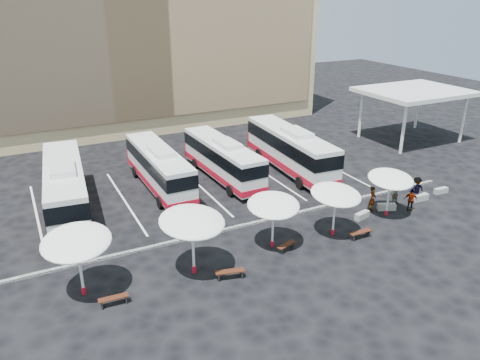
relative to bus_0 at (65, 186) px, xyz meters
name	(u,v)px	position (x,y,z in m)	size (l,w,h in m)	color
ground	(247,230)	(9.92, -7.96, -1.94)	(120.00, 120.00, 0.00)	black
sandstone_building	(116,7)	(9.92, 23.91, 10.69)	(42.00, 18.25, 29.60)	tan
service_canopy	(415,93)	(33.92, 2.04, 2.93)	(10.00, 8.00, 5.20)	white
curb_divider	(243,225)	(9.92, -7.46, -1.87)	(34.00, 0.25, 0.15)	black
bay_lines	(200,186)	(9.92, 0.04, -1.94)	(24.15, 12.00, 0.01)	white
bus_0	(65,186)	(0.00, 0.00, 0.00)	(3.66, 12.16, 3.80)	white
bus_1	(159,167)	(7.02, 1.26, -0.18)	(2.57, 10.85, 3.44)	white
bus_2	(222,158)	(12.25, 0.89, -0.20)	(2.74, 10.79, 3.40)	white
bus_3	(290,148)	(18.18, 0.07, 0.00)	(3.28, 12.07, 3.79)	white
sunshade_0	(76,242)	(-0.69, -10.35, 1.08)	(4.19, 4.22, 3.56)	white
sunshade_1	(192,222)	(5.06, -11.05, 1.18)	(4.42, 4.45, 3.67)	white
sunshade_2	(273,205)	(10.31, -10.52, 0.81)	(3.91, 3.94, 3.24)	white
sunshade_3	(336,195)	(14.48, -10.97, 0.84)	(3.57, 3.60, 3.27)	white
sunshade_4	(391,179)	(19.46, -10.37, 0.74)	(3.73, 3.75, 3.16)	white
wood_bench_0	(114,299)	(0.48, -11.95, -1.60)	(1.48, 0.46, 0.45)	#32150B
wood_bench_1	(230,273)	(6.56, -12.45, -1.57)	(1.63, 0.78, 0.48)	#32150B
wood_bench_2	(286,246)	(10.83, -11.31, -1.62)	(1.42, 0.78, 0.42)	#32150B
wood_bench_3	(360,233)	(15.72, -12.11, -1.58)	(1.55, 0.42, 0.47)	#32150B
conc_bench_0	(362,215)	(17.64, -10.01, -1.72)	(1.19, 0.40, 0.45)	gray
conc_bench_1	(386,207)	(20.06, -9.75, -1.70)	(1.26, 0.42, 0.47)	gray
conc_bench_2	(420,197)	(23.43, -9.64, -1.71)	(1.25, 0.42, 0.47)	gray
conc_bench_3	(441,191)	(25.83, -9.37, -1.73)	(1.13, 0.38, 0.42)	gray
passenger_0	(372,199)	(18.97, -9.43, -1.02)	(0.67, 0.44, 1.85)	black
passenger_1	(394,194)	(21.08, -9.28, -1.10)	(0.82, 0.64, 1.69)	black
passenger_2	(411,200)	(21.47, -10.52, -1.14)	(0.94, 0.39, 1.61)	black
passenger_3	(417,189)	(23.16, -9.40, -1.04)	(1.16, 0.67, 1.80)	black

